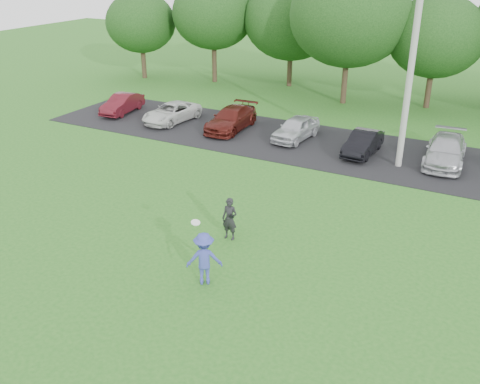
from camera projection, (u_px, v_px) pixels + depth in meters
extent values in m
plane|color=#23651C|center=(187.00, 271.00, 16.59)|extent=(100.00, 100.00, 0.00)
cube|color=black|center=(328.00, 147.00, 27.04)|extent=(32.00, 6.50, 0.03)
cylinder|color=#A7A7A2|center=(412.00, 59.00, 22.62)|extent=(0.28, 0.28, 9.79)
imported|color=#3A44A5|center=(204.00, 259.00, 15.70)|extent=(1.23, 1.08, 1.66)
cylinder|color=white|center=(196.00, 223.00, 15.33)|extent=(0.28, 0.27, 0.11)
imported|color=black|center=(230.00, 219.00, 18.17)|extent=(0.56, 0.38, 1.51)
cube|color=black|center=(232.00, 216.00, 17.86)|extent=(0.14, 0.10, 0.10)
imported|color=#52111A|center=(122.00, 104.00, 32.38)|extent=(1.59, 3.53, 1.12)
imported|color=silver|center=(172.00, 113.00, 30.71)|extent=(2.19, 4.02, 1.07)
imported|color=#4D1510|center=(231.00, 119.00, 29.34)|extent=(1.85, 4.22, 1.21)
imported|color=silver|center=(296.00, 128.00, 27.82)|extent=(1.74, 3.59, 1.18)
imported|color=black|center=(363.00, 143.00, 25.86)|extent=(1.28, 3.37, 1.10)
imported|color=#ABADB3|center=(446.00, 151.00, 24.68)|extent=(1.97, 4.31, 1.22)
cylinder|color=#38281C|center=(144.00, 64.00, 41.19)|extent=(0.36, 0.36, 2.20)
ellipsoid|color=#214C19|center=(141.00, 22.00, 39.92)|extent=(5.20, 5.20, 4.42)
cylinder|color=#38281C|center=(214.00, 64.00, 39.86)|extent=(0.36, 0.36, 2.70)
ellipsoid|color=#214C19|center=(213.00, 13.00, 38.38)|extent=(5.94, 5.94, 5.05)
cylinder|color=#38281C|center=(290.00, 71.00, 38.75)|extent=(0.36, 0.36, 2.20)
ellipsoid|color=#214C19|center=(292.00, 19.00, 37.26)|extent=(6.68, 6.68, 5.68)
cylinder|color=#38281C|center=(344.00, 82.00, 34.26)|extent=(0.36, 0.36, 2.70)
ellipsoid|color=#214C19|center=(350.00, 15.00, 32.55)|extent=(7.42, 7.42, 6.31)
cylinder|color=#38281C|center=(428.00, 90.00, 33.36)|extent=(0.36, 0.36, 2.20)
ellipsoid|color=#214C19|center=(436.00, 36.00, 32.01)|extent=(5.76, 5.76, 4.90)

